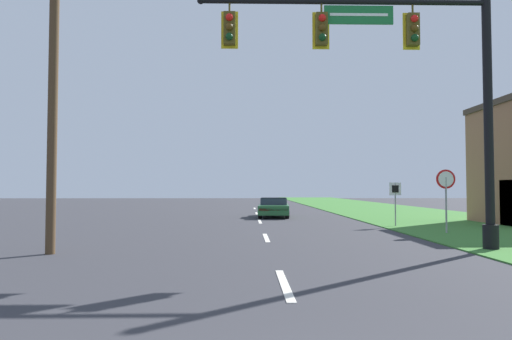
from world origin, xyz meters
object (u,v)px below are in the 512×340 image
object	(u,v)px
stop_sign	(446,187)
signal_mast	(410,77)
route_sign_post	(395,194)
car_ahead	(274,207)
utility_pole_near	(53,82)

from	to	relation	value
stop_sign	signal_mast	bearing A→B (deg)	-123.18
signal_mast	route_sign_post	bearing A→B (deg)	75.05
signal_mast	car_ahead	xyz separation A→B (m)	(-3.12, 15.40, -4.48)
car_ahead	stop_sign	world-z (taller)	stop_sign
utility_pole_near	car_ahead	bearing A→B (deg)	66.03
signal_mast	stop_sign	size ratio (longest dim) A/B	3.51
car_ahead	utility_pole_near	xyz separation A→B (m)	(-7.08, -15.92, 4.14)
route_sign_post	car_ahead	bearing A→B (deg)	125.94
utility_pole_near	signal_mast	bearing A→B (deg)	2.89
stop_sign	utility_pole_near	xyz separation A→B (m)	(-13.26, -5.20, 2.88)
route_sign_post	utility_pole_near	world-z (taller)	utility_pole_near
car_ahead	route_sign_post	xyz separation A→B (m)	(5.29, -7.29, 0.92)
route_sign_post	utility_pole_near	bearing A→B (deg)	-145.10
signal_mast	stop_sign	world-z (taller)	signal_mast
route_sign_post	utility_pole_near	xyz separation A→B (m)	(-12.36, -8.63, 3.22)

